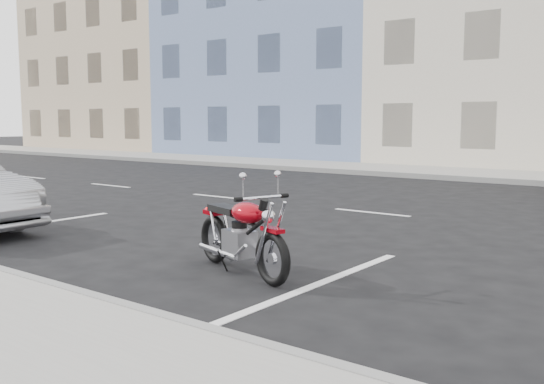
{
  "coord_description": "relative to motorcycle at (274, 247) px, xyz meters",
  "views": [
    {
      "loc": [
        3.51,
        -10.36,
        1.78
      ],
      "look_at": [
        -1.5,
        -3.83,
        0.8
      ],
      "focal_mm": 40.0,
      "sensor_mm": 36.0,
      "label": 1
    }
  ],
  "objects": [
    {
      "name": "bldg_blue",
      "position": [
        -13.67,
        21.62,
        6.06
      ],
      "size": [
        12.0,
        12.0,
        13.0
      ],
      "primitive_type": "cube",
      "color": "#657AA5",
      "rests_on": "ground"
    },
    {
      "name": "curb_far",
      "position": [
        -4.67,
        12.32,
        -0.36
      ],
      "size": [
        80.0,
        0.12,
        0.16
      ],
      "primitive_type": "cube",
      "color": "gray",
      "rests_on": "ground"
    },
    {
      "name": "sidewalk_far",
      "position": [
        -4.67,
        14.02,
        -0.36
      ],
      "size": [
        80.0,
        3.4,
        0.15
      ],
      "primitive_type": "cube",
      "color": "gray",
      "rests_on": "ground"
    },
    {
      "name": "ground",
      "position": [
        0.33,
        5.32,
        -0.44
      ],
      "size": [
        120.0,
        120.0,
        0.0
      ],
      "primitive_type": "plane",
      "color": "black",
      "rests_on": "ground"
    },
    {
      "name": "motorcycle",
      "position": [
        0.0,
        0.0,
        0.0
      ],
      "size": [
        1.84,
        0.85,
        0.96
      ],
      "rotation": [
        0.0,
        0.0,
        -0.33
      ],
      "color": "black",
      "rests_on": "ground"
    },
    {
      "name": "bldg_far_west",
      "position": [
        -25.67,
        21.62,
        5.56
      ],
      "size": [
        12.0,
        12.0,
        12.0
      ],
      "primitive_type": "cube",
      "color": "tan",
      "rests_on": "ground"
    }
  ]
}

